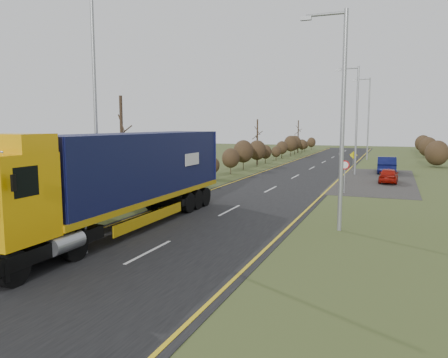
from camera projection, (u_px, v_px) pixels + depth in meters
ground at (197, 228)px, 18.93m from camera, size 160.00×160.00×0.00m
road at (262, 194)px, 28.17m from camera, size 8.00×120.00×0.02m
layby at (375, 180)px, 35.06m from camera, size 6.00×18.00×0.02m
lane_markings at (261, 194)px, 27.89m from camera, size 7.52×116.00×0.01m
hedgerow at (164, 169)px, 28.20m from camera, size 2.24×102.04×6.05m
lorry at (122, 174)px, 18.37m from camera, size 2.92×15.01×4.18m
car_red_hatchback at (389, 175)px, 33.42m from camera, size 1.45×3.41×1.15m
car_blue_sedan at (387, 165)px, 40.14m from camera, size 1.74×4.63×1.51m
streetlight_near at (340, 112)px, 17.88m from camera, size 1.92×0.18×9.03m
streetlight_mid at (355, 116)px, 38.44m from camera, size 2.02×0.19×9.50m
streetlight_far at (367, 115)px, 54.69m from camera, size 2.17×0.21×10.26m
left_pole at (95, 101)px, 20.20m from camera, size 0.16×0.16×11.09m
speed_sign at (345, 171)px, 28.25m from camera, size 0.59×0.10×2.15m
warning_board at (353, 159)px, 41.70m from camera, size 0.74×0.11×1.93m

